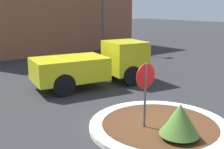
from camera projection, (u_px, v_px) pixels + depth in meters
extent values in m
plane|color=#2D2D30|center=(159.00, 128.00, 8.87)|extent=(120.00, 120.00, 0.00)
cylinder|color=silver|center=(159.00, 126.00, 8.85)|extent=(4.43, 4.43, 0.16)
cylinder|color=#4C2D19|center=(159.00, 126.00, 8.85)|extent=(3.63, 3.63, 0.16)
cylinder|color=#4C4C51|center=(145.00, 98.00, 8.39)|extent=(0.07, 0.07, 2.15)
cylinder|color=#B71414|center=(146.00, 76.00, 8.23)|extent=(0.76, 0.03, 0.76)
cylinder|color=brown|center=(179.00, 136.00, 7.85)|extent=(0.08, 0.08, 0.12)
cone|color=#4C752D|center=(180.00, 119.00, 7.73)|extent=(1.12, 1.12, 0.89)
cube|color=gold|center=(125.00, 57.00, 14.19)|extent=(2.10, 2.25, 1.62)
cube|color=gold|center=(70.00, 69.00, 12.89)|extent=(3.63, 2.64, 1.04)
cube|color=black|center=(135.00, 51.00, 14.41)|extent=(0.37, 1.72, 0.57)
cylinder|color=black|center=(113.00, 69.00, 15.10)|extent=(1.01, 0.41, 0.98)
cylinder|color=black|center=(132.00, 76.00, 13.49)|extent=(1.01, 0.41, 0.98)
cylinder|color=black|center=(51.00, 76.00, 13.53)|extent=(1.01, 0.41, 0.98)
cylinder|color=black|center=(64.00, 85.00, 11.91)|extent=(1.01, 0.41, 0.98)
cube|color=#93563D|center=(45.00, 9.00, 24.22)|extent=(14.94, 6.00, 7.02)
cylinder|color=#4C4C51|center=(103.00, 9.00, 22.75)|extent=(0.16, 0.16, 7.18)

